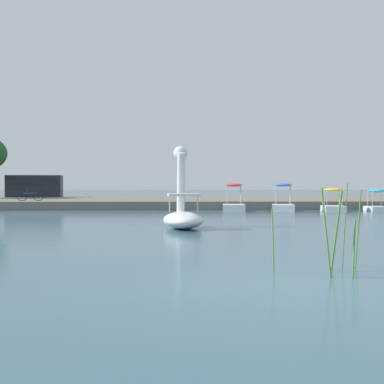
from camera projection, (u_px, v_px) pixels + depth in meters
The scene contains 10 objects.
ground_plane at pixel (298, 288), 7.28m from camera, with size 471.02×471.02×0.00m, color #385966.
shore_bank_far at pixel (196, 201), 43.03m from camera, with size 113.84×23.47×0.52m, color #6B665B.
swan_boat at pixel (183, 212), 17.81m from camera, with size 1.56×2.85×2.94m.
pedal_boat_red at pixel (234, 204), 29.60m from camera, with size 1.46×2.22×1.63m.
pedal_boat_blue at pixel (283, 204), 29.71m from camera, with size 1.62×2.31×1.65m.
pedal_boat_yellow at pixel (333, 204), 29.80m from camera, with size 1.43×2.16×1.37m.
pedal_boat_cyan at pixel (377, 204), 29.90m from camera, with size 1.19×1.84×1.31m.
bicycle_parked at pixel (30, 195), 32.88m from camera, with size 1.75×0.28×0.78m.
parked_van at pixel (35, 185), 44.91m from camera, with size 4.81×2.16×1.92m.
reed_clump_foreground at pixel (368, 237), 8.46m from camera, with size 3.07×1.45×1.52m.
Camera 1 is at (-1.75, -7.21, 1.45)m, focal length 47.80 mm.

